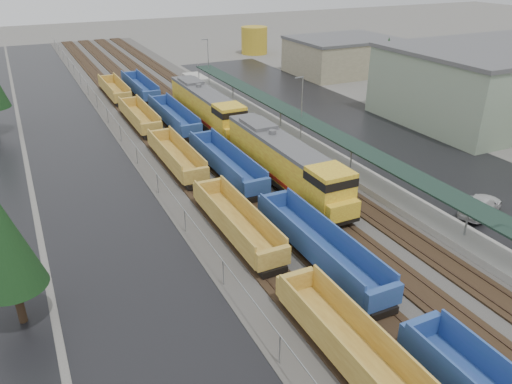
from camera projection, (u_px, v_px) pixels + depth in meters
ballast_strip at (196, 130)px, 63.68m from camera, size 20.00×160.00×0.08m
trackbed at (196, 129)px, 63.62m from camera, size 14.60×160.00×0.22m
west_parking_lot at (74, 148)px, 57.78m from camera, size 10.00×160.00×0.02m
east_commuter_lot at (365, 132)px, 63.06m from camera, size 16.00×100.00×0.02m
station_platform at (300, 138)px, 59.02m from camera, size 3.00×80.00×8.00m
chainlink_fence at (123, 133)px, 57.99m from camera, size 0.08×160.04×2.02m
industrial_buildings at (504, 90)px, 65.24m from camera, size 32.52×75.30×9.50m
distant_hills at (175, 8)px, 203.47m from camera, size 301.00×140.00×25.20m
tree_west_near at (3, 240)px, 28.19m from camera, size 3.96×3.96×9.00m
tree_east at (386, 63)px, 70.29m from camera, size 4.40×4.40×10.00m
locomotive_lead at (286, 163)px, 47.28m from camera, size 3.19×21.02×4.76m
locomotive_trail at (207, 107)px, 64.30m from camera, size 3.19×21.02×4.76m
well_string_yellow at (236, 223)px, 39.56m from camera, size 2.63×107.27×2.33m
well_string_blue at (265, 198)px, 43.48m from camera, size 2.68×103.28×2.38m
storage_tank at (254, 40)px, 110.83m from camera, size 5.80×5.80×5.80m
parked_car_east_c at (480, 205)px, 43.04m from camera, size 4.15×6.01×1.62m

